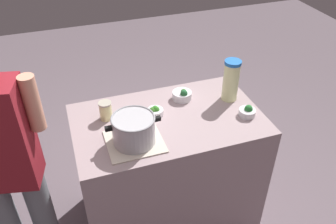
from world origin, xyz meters
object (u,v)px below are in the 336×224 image
(broccoli_bowl_center, at_px, (248,111))
(person_cook, at_px, (8,170))
(cooking_pot, at_px, (134,129))
(lemonade_pitcher, at_px, (231,80))
(broccoli_bowl_front, at_px, (182,95))
(mason_jar, at_px, (106,111))
(broccoli_bowl_back, at_px, (155,111))

(broccoli_bowl_center, distance_m, person_cook, 1.44)
(cooking_pot, height_order, lemonade_pitcher, lemonade_pitcher)
(broccoli_bowl_front, height_order, broccoli_bowl_center, broccoli_bowl_front)
(person_cook, bearing_deg, broccoli_bowl_front, -163.89)
(mason_jar, xyz_separation_m, broccoli_bowl_center, (-0.85, 0.26, -0.03))
(lemonade_pitcher, xyz_separation_m, broccoli_bowl_front, (0.30, -0.10, -0.11))
(broccoli_bowl_center, relative_size, person_cook, 0.06)
(broccoli_bowl_front, height_order, broccoli_bowl_back, broccoli_bowl_front)
(mason_jar, height_order, broccoli_bowl_center, mason_jar)
(lemonade_pitcher, bearing_deg, person_cook, 9.01)
(mason_jar, xyz_separation_m, person_cook, (0.58, 0.27, -0.07))
(cooking_pot, bearing_deg, broccoli_bowl_center, -178.19)
(mason_jar, bearing_deg, broccoli_bowl_front, -174.28)
(cooking_pot, distance_m, person_cook, 0.70)
(cooking_pot, relative_size, broccoli_bowl_center, 2.99)
(mason_jar, relative_size, broccoli_bowl_front, 0.91)
(broccoli_bowl_center, xyz_separation_m, person_cook, (1.44, 0.01, -0.04))
(broccoli_bowl_front, bearing_deg, broccoli_bowl_back, 27.25)
(mason_jar, height_order, broccoli_bowl_back, mason_jar)
(cooking_pot, height_order, mason_jar, cooking_pot)
(broccoli_bowl_back, bearing_deg, cooking_pot, 48.43)
(mason_jar, distance_m, person_cook, 0.65)
(lemonade_pitcher, relative_size, broccoli_bowl_back, 2.76)
(broccoli_bowl_front, distance_m, broccoli_bowl_back, 0.26)
(broccoli_bowl_front, xyz_separation_m, broccoli_bowl_back, (0.23, 0.12, -0.00))
(cooking_pot, distance_m, lemonade_pitcher, 0.76)
(broccoli_bowl_back, bearing_deg, lemonade_pitcher, -177.74)
(lemonade_pitcher, xyz_separation_m, broccoli_bowl_center, (-0.02, 0.21, -0.11))
(person_cook, bearing_deg, mason_jar, -155.30)
(lemonade_pitcher, distance_m, broccoli_bowl_back, 0.54)
(cooking_pot, bearing_deg, broccoli_bowl_front, -141.61)
(broccoli_bowl_front, bearing_deg, person_cook, 16.11)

